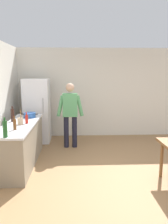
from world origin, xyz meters
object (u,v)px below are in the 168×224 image
Objects in this scene: person at (70,111)px; bottle_sauce_red at (27,119)px; cooking_pot at (30,115)px; bottle_beer_brown at (15,124)px; utensil_jar at (20,121)px; bottle_wine_dark at (13,115)px; bottle_wine_green at (5,129)px; refrigerator at (37,111)px.

bottle_sauce_red is at bearing -130.52° from person.
bottle_beer_brown is at bearing -92.45° from cooking_pot.
bottle_wine_dark is (-0.24, 0.31, 0.07)m from utensil_jar.
person is 1.39m from bottle_sauce_red.
bottle_wine_green is at bearing -80.26° from bottle_wine_dark.
bottle_wine_green is (-1.04, -2.07, 0.07)m from person.
person is 1.87m from bottle_beer_brown.
cooking_pot is 1.18× the size of bottle_wine_dark.
person is 7.08× the size of bottle_sauce_red.
bottle_sauce_red is 0.71× the size of bottle_wine_dark.
bottle_wine_dark is at bearing 99.74° from bottle_wine_green.
utensil_jar reaches higher than cooking_pot.
refrigerator is 1.61m from bottle_sauce_red.
cooking_pot is 1.18× the size of bottle_wine_green.
bottle_beer_brown reaches higher than bottle_sauce_red.
refrigerator reaches higher than bottle_wine_dark.
utensil_jar is (-0.06, -1.70, 0.08)m from refrigerator.
refrigerator reaches higher than utensil_jar.
cooking_pot is at bearing 56.00° from bottle_wine_dark.
bottle_wine_green is (-0.03, -0.49, 0.04)m from bottle_beer_brown.
bottle_wine_green is (-0.09, -2.62, 0.15)m from refrigerator.
person is at bearing 23.26° from cooking_pot.
refrigerator is 5.29× the size of bottle_wine_dark.
cooking_pot is at bearing 95.75° from bottle_sauce_red.
refrigerator is at bearing 149.77° from person.
person is 5.00× the size of bottle_wine_dark.
refrigerator is at bearing 89.07° from cooking_pot.
bottle_wine_green is 1.02m from bottle_sauce_red.
bottle_beer_brown is 0.50m from bottle_wine_green.
person reaches higher than bottle_sauce_red.
refrigerator is at bearing 87.82° from utensil_jar.
bottle_wine_green is at bearing -92.62° from cooking_pot.
refrigerator is 1.06× the size of person.
bottle_wine_green reaches higher than cooking_pot.
refrigerator is at bearing 88.24° from bottle_beer_brown.
bottle_beer_brown is at bearing -102.41° from bottle_sauce_red.
cooking_pot is at bearing -156.74° from person.
bottle_sauce_red is at bearing 77.59° from bottle_beer_brown.
cooking_pot is 0.73m from utensil_jar.
utensil_jar is (-1.01, -1.15, 0.00)m from person.
bottle_wine_dark is at bearing -146.16° from person.
refrigerator is 2.63m from bottle_wine_green.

